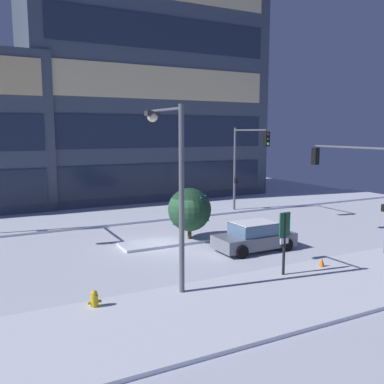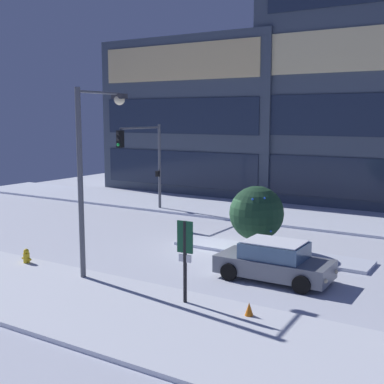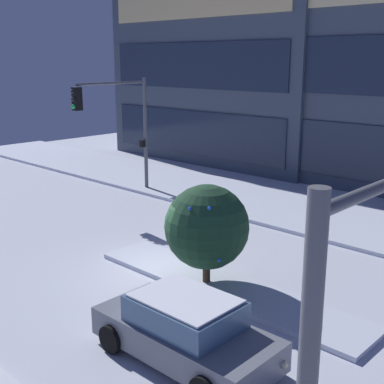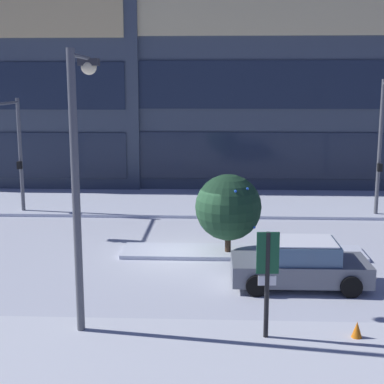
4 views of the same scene
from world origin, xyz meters
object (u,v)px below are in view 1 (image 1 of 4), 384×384
at_px(car_near, 254,237).
at_px(decorated_tree_median, 190,210).
at_px(traffic_light_corner_far_right, 247,156).
at_px(street_lamp_arched, 172,171).
at_px(construction_cone, 322,263).
at_px(fire_hydrant, 94,301).
at_px(traffic_light_corner_near_right, 354,175).
at_px(parking_info_sign, 284,236).

xyz_separation_m(car_near, decorated_tree_median, (-2.20, 3.16, 1.11)).
xyz_separation_m(traffic_light_corner_far_right, street_lamp_arched, (-11.08, -11.13, 0.29)).
relative_size(car_near, construction_cone, 7.97).
xyz_separation_m(street_lamp_arched, fire_hydrant, (-3.26, -0.63, -4.34)).
relative_size(fire_hydrant, construction_cone, 1.33).
xyz_separation_m(traffic_light_corner_near_right, street_lamp_arched, (-11.30, -1.42, 0.82)).
distance_m(parking_info_sign, decorated_tree_median, 7.25).
relative_size(street_lamp_arched, construction_cone, 12.98).
distance_m(street_lamp_arched, fire_hydrant, 5.47).
distance_m(traffic_light_corner_far_right, fire_hydrant, 18.97).
distance_m(traffic_light_corner_near_right, fire_hydrant, 15.12).
relative_size(traffic_light_corner_far_right, parking_info_sign, 2.29).
height_order(parking_info_sign, construction_cone, parking_info_sign).
relative_size(decorated_tree_median, construction_cone, 5.53).
distance_m(traffic_light_corner_far_right, construction_cone, 13.38).
height_order(parking_info_sign, decorated_tree_median, decorated_tree_median).
distance_m(street_lamp_arched, decorated_tree_median, 7.88).
bearing_deg(parking_info_sign, street_lamp_arched, 74.91).
distance_m(traffic_light_corner_near_right, construction_cone, 6.10).
bearing_deg(construction_cone, car_near, 102.28).
xyz_separation_m(car_near, parking_info_sign, (-1.38, -4.05, 1.10)).
relative_size(car_near, decorated_tree_median, 1.44).
relative_size(traffic_light_corner_near_right, decorated_tree_median, 1.82).
bearing_deg(decorated_tree_median, traffic_light_corner_far_right, 34.42).
relative_size(car_near, parking_info_sign, 1.55).
distance_m(traffic_light_corner_near_right, street_lamp_arched, 11.42).
height_order(traffic_light_corner_near_right, construction_cone, traffic_light_corner_near_right).
bearing_deg(fire_hydrant, car_near, 21.49).
xyz_separation_m(street_lamp_arched, parking_info_sign, (4.72, -0.99, -2.89)).
relative_size(traffic_light_corner_near_right, parking_info_sign, 1.96).
relative_size(traffic_light_corner_near_right, street_lamp_arched, 0.77).
height_order(traffic_light_corner_far_right, traffic_light_corner_near_right, traffic_light_corner_far_right).
bearing_deg(street_lamp_arched, decorated_tree_median, -34.97).
xyz_separation_m(car_near, traffic_light_corner_far_right, (4.98, 8.07, 3.69)).
bearing_deg(fire_hydrant, decorated_tree_median, 43.69).
distance_m(parking_info_sign, construction_cone, 2.72).
distance_m(traffic_light_corner_near_right, parking_info_sign, 7.32).
relative_size(fire_hydrant, decorated_tree_median, 0.24).
relative_size(traffic_light_corner_near_right, fire_hydrant, 7.56).
relative_size(car_near, traffic_light_corner_far_right, 0.68).
bearing_deg(parking_info_sign, car_near, -22.05).
height_order(decorated_tree_median, construction_cone, decorated_tree_median).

